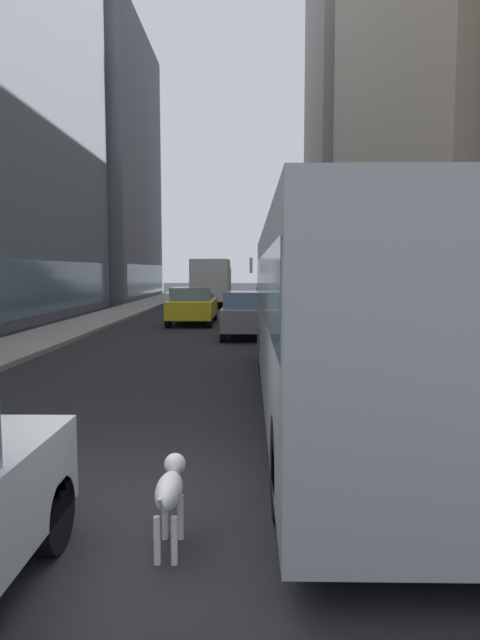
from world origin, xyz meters
TOP-DOWN VIEW (x-y plane):
  - ground_plane at (0.00, 35.00)m, footprint 120.00×120.00m
  - sidewalk_left at (-5.70, 35.00)m, footprint 2.40×110.00m
  - sidewalk_right at (5.70, 35.00)m, footprint 2.40×110.00m
  - building_left_far at (-11.90, 40.19)m, footprint 9.57×16.74m
  - building_right_mid at (11.90, 23.41)m, footprint 9.29×23.66m
  - building_right_far at (11.90, 44.07)m, footprint 10.36×14.43m
  - transit_bus at (2.80, 4.31)m, footprint 2.78×11.53m
  - car_black_suv at (2.80, 38.28)m, footprint 1.88×4.77m
  - car_yellow_taxi at (-1.20, 19.15)m, footprint 1.92×4.31m
  - car_red_coupe at (-1.20, 39.36)m, footprint 1.84×4.51m
  - car_grey_wagon at (1.20, 14.49)m, footprint 1.72×3.92m
  - box_truck at (-1.20, 31.77)m, footprint 2.30×7.50m
  - dalmatian_dog at (0.63, -0.43)m, footprint 0.22×0.96m

SIDE VIEW (x-z plane):
  - ground_plane at x=0.00m, z-range 0.00..0.00m
  - sidewalk_left at x=-5.70m, z-range 0.00..0.15m
  - sidewalk_right at x=5.70m, z-range 0.00..0.15m
  - dalmatian_dog at x=0.63m, z-range 0.15..0.87m
  - car_grey_wagon at x=1.20m, z-range 0.01..1.63m
  - car_yellow_taxi at x=-1.20m, z-range 0.01..1.63m
  - car_red_coupe at x=-1.20m, z-range 0.01..1.63m
  - car_black_suv at x=2.80m, z-range 0.02..1.64m
  - box_truck at x=-1.20m, z-range 0.14..3.19m
  - transit_bus at x=2.80m, z-range 0.25..3.30m
  - building_left_far at x=-11.90m, z-range -0.01..21.45m
  - building_right_mid at x=11.90m, z-range -0.01..22.50m
  - building_right_far at x=11.90m, z-range -0.01..37.52m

